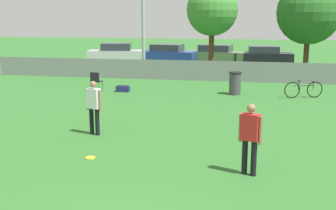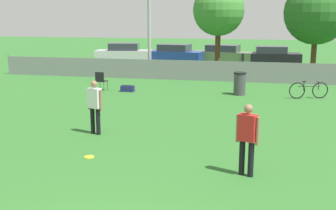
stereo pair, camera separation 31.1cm
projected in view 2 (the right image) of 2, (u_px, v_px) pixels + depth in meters
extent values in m
cube|color=gray|center=(221.00, 71.00, 22.83)|extent=(25.78, 0.03, 1.10)
cylinder|color=slate|center=(9.00, 64.00, 25.60)|extent=(0.07, 0.07, 1.21)
cylinder|color=#9E9EA3|center=(149.00, 4.00, 23.53)|extent=(0.20, 0.20, 8.34)
cylinder|color=#4C331E|center=(218.00, 52.00, 25.39)|extent=(0.32, 0.32, 2.69)
sphere|color=#3D7F33|center=(219.00, 10.00, 24.87)|extent=(3.05, 3.05, 3.05)
cylinder|color=#4C331E|center=(313.00, 56.00, 25.19)|extent=(0.32, 0.32, 2.28)
sphere|color=#286023|center=(317.00, 12.00, 24.65)|extent=(3.78, 3.78, 3.78)
cylinder|color=black|center=(242.00, 157.00, 9.43)|extent=(0.13, 0.13, 0.81)
cylinder|color=black|center=(251.00, 159.00, 9.31)|extent=(0.13, 0.13, 0.81)
cube|color=red|center=(248.00, 128.00, 9.22)|extent=(0.45, 0.35, 0.60)
sphere|color=#8C664C|center=(248.00, 109.00, 9.14)|extent=(0.19, 0.19, 0.19)
cylinder|color=#8C664C|center=(238.00, 128.00, 9.37)|extent=(0.08, 0.08, 0.63)
cylinder|color=#8C664C|center=(258.00, 131.00, 9.10)|extent=(0.08, 0.08, 0.63)
cylinder|color=black|center=(93.00, 121.00, 12.73)|extent=(0.13, 0.13, 0.81)
cylinder|color=black|center=(98.00, 121.00, 12.62)|extent=(0.13, 0.13, 0.81)
cube|color=silver|center=(95.00, 98.00, 12.53)|extent=(0.44, 0.33, 0.60)
sphere|color=#8C664C|center=(94.00, 84.00, 12.44)|extent=(0.19, 0.19, 0.19)
cylinder|color=#8C664C|center=(89.00, 99.00, 12.65)|extent=(0.08, 0.08, 0.63)
cylinder|color=#8C664C|center=(101.00, 100.00, 12.42)|extent=(0.08, 0.08, 0.63)
cylinder|color=yellow|center=(89.00, 157.00, 10.64)|extent=(0.25, 0.25, 0.03)
torus|color=yellow|center=(89.00, 157.00, 10.64)|extent=(0.25, 0.25, 0.03)
cylinder|color=#333338|center=(108.00, 85.00, 20.28)|extent=(0.02, 0.02, 0.43)
cylinder|color=#333338|center=(100.00, 85.00, 20.40)|extent=(0.02, 0.02, 0.43)
cylinder|color=#333338|center=(104.00, 87.00, 19.91)|extent=(0.02, 0.02, 0.43)
cylinder|color=#333338|center=(96.00, 86.00, 20.03)|extent=(0.02, 0.02, 0.43)
cube|color=black|center=(102.00, 81.00, 20.11)|extent=(0.49, 0.49, 0.03)
cube|color=black|center=(100.00, 77.00, 19.86)|extent=(0.45, 0.07, 0.44)
torus|color=black|center=(297.00, 91.00, 18.09)|extent=(0.69, 0.26, 0.71)
torus|color=black|center=(320.00, 90.00, 18.17)|extent=(0.69, 0.26, 0.71)
cylinder|color=black|center=(309.00, 86.00, 18.09)|extent=(0.91, 0.32, 0.04)
cylinder|color=black|center=(304.00, 86.00, 18.07)|extent=(0.03, 0.03, 0.37)
cylinder|color=black|center=(319.00, 86.00, 18.12)|extent=(0.03, 0.03, 0.33)
cube|color=black|center=(304.00, 82.00, 18.03)|extent=(0.17, 0.11, 0.04)
cylinder|color=black|center=(319.00, 82.00, 18.09)|extent=(0.16, 0.43, 0.03)
cylinder|color=#3F3F44|center=(240.00, 84.00, 18.94)|extent=(0.53, 0.53, 0.95)
cylinder|color=black|center=(240.00, 73.00, 18.83)|extent=(0.56, 0.56, 0.08)
cube|color=navy|center=(128.00, 89.00, 19.86)|extent=(0.61, 0.34, 0.28)
cube|color=black|center=(127.00, 85.00, 19.82)|extent=(0.52, 0.04, 0.02)
cylinder|color=black|center=(142.00, 57.00, 32.93)|extent=(0.65, 0.29, 0.63)
cylinder|color=black|center=(140.00, 59.00, 31.50)|extent=(0.65, 0.29, 0.63)
cylinder|color=black|center=(109.00, 57.00, 33.03)|extent=(0.65, 0.29, 0.63)
cylinder|color=black|center=(105.00, 59.00, 31.60)|extent=(0.65, 0.29, 0.63)
cube|color=#B7B7BC|center=(124.00, 55.00, 32.22)|extent=(4.50, 2.44, 0.73)
cube|color=#2D333D|center=(124.00, 47.00, 32.08)|extent=(2.45, 1.86, 0.55)
cylinder|color=black|center=(194.00, 58.00, 32.09)|extent=(0.65, 0.27, 0.63)
cylinder|color=black|center=(188.00, 60.00, 30.71)|extent=(0.65, 0.27, 0.63)
cylinder|color=black|center=(161.00, 57.00, 33.04)|extent=(0.65, 0.27, 0.63)
cylinder|color=black|center=(154.00, 59.00, 31.66)|extent=(0.65, 0.27, 0.63)
cube|color=navy|center=(174.00, 56.00, 31.83)|extent=(4.59, 2.35, 0.69)
cube|color=#2D333D|center=(174.00, 48.00, 31.70)|extent=(2.47, 1.84, 0.52)
cylinder|color=black|center=(243.00, 59.00, 31.74)|extent=(0.65, 0.29, 0.63)
cylinder|color=black|center=(239.00, 61.00, 30.42)|extent=(0.65, 0.29, 0.63)
cylinder|color=black|center=(208.00, 57.00, 32.81)|extent=(0.65, 0.29, 0.63)
cylinder|color=black|center=(202.00, 59.00, 31.49)|extent=(0.65, 0.29, 0.63)
cube|color=#59724C|center=(223.00, 56.00, 31.57)|extent=(4.74, 2.46, 0.67)
cube|color=#2D333D|center=(223.00, 48.00, 31.45)|extent=(2.57, 1.88, 0.50)
cylinder|color=black|center=(288.00, 60.00, 31.20)|extent=(0.63, 0.21, 0.62)
cylinder|color=black|center=(290.00, 62.00, 29.75)|extent=(0.63, 0.21, 0.62)
cylinder|color=black|center=(252.00, 59.00, 31.62)|extent=(0.63, 0.21, 0.62)
cylinder|color=black|center=(253.00, 61.00, 30.17)|extent=(0.63, 0.21, 0.62)
cube|color=black|center=(271.00, 57.00, 30.64)|extent=(4.28, 1.95, 0.65)
cube|color=#2D333D|center=(271.00, 50.00, 30.52)|extent=(2.26, 1.64, 0.49)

